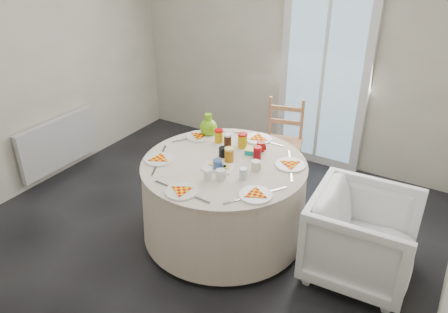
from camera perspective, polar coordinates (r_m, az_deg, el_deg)
The scene contains 14 objects.
floor at distance 4.02m, azimuth -3.78°, elevation -10.62°, with size 4.00×4.00×0.00m, color black.
wall_back at distance 5.05m, azimuth 9.06°, elevation 13.91°, with size 4.00×0.02×2.60m, color #BCB5A3.
wall_left at distance 4.76m, azimuth -24.97°, elevation 10.81°, with size 0.02×4.00×2.60m, color #BCB5A3.
glass_door at distance 4.94m, azimuth 12.94°, elevation 10.21°, with size 1.00×0.08×2.10m, color silver.
radiator at distance 5.13m, azimuth -20.77°, elevation 1.64°, with size 0.07×1.00×0.55m, color silver.
table at distance 3.85m, azimuth 0.00°, elevation -5.59°, with size 1.44×1.44×0.73m, color beige.
wooden_chair at distance 4.67m, azimuth 7.58°, elevation 1.97°, with size 0.40×0.38×0.90m, color tan, non-canonical shape.
armchair at distance 3.59m, azimuth 17.67°, elevation -9.68°, with size 0.78×0.73×0.80m, color white.
place_settings at distance 3.64m, azimuth 0.00°, elevation -0.42°, with size 1.35×1.35×0.03m, color white, non-canonical shape.
jar_cluster at distance 3.84m, azimuth 1.61°, elevation 1.97°, with size 0.51×0.26×0.15m, color #AE5229, non-canonical shape.
butter_tub at distance 3.79m, azimuth 3.75°, elevation 0.96°, with size 0.13×0.09×0.05m, color #0AA69C.
green_pitcher at distance 4.09m, azimuth -2.05°, elevation 4.45°, with size 0.16×0.16×0.21m, color #6DB213, non-canonical shape.
cheese_platter at distance 3.57m, azimuth -0.76°, elevation -1.04°, with size 0.26×0.16×0.03m, color white, non-canonical shape.
mugs_glasses at distance 3.56m, azimuth 1.36°, elevation -0.44°, with size 0.56×0.56×0.10m, color #9F9D9D, non-canonical shape.
Camera 1 is at (1.84, -2.54, 2.51)m, focal length 35.00 mm.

